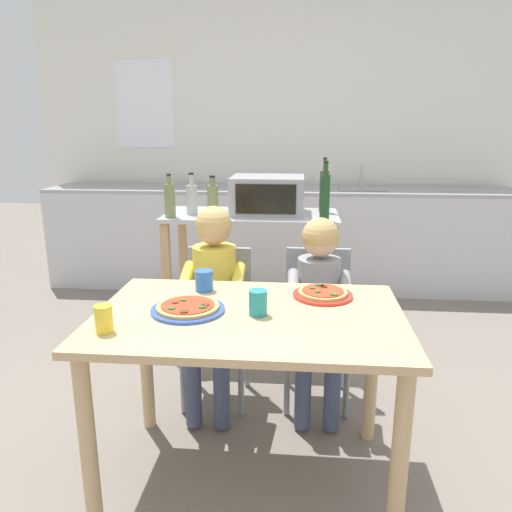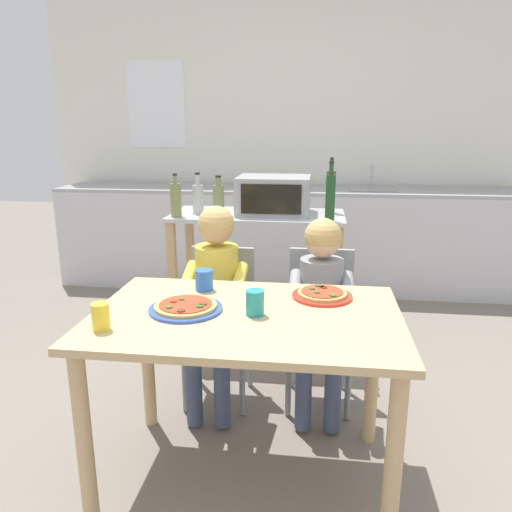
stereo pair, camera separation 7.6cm
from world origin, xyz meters
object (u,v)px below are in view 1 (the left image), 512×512
Objects in this scene: kitchen_island_cart at (252,259)px; dining_table at (249,341)px; child_in_grey_shirt at (319,293)px; drinking_cup_yellow at (104,319)px; bottle_dark_olive_oil at (325,196)px; pizza_plate_red_rimmed at (323,294)px; pizza_plate_blue_rimmed at (188,308)px; dining_chair_left at (218,313)px; drinking_cup_teal at (258,303)px; drinking_cup_blue at (204,281)px; bottle_tall_green_wine at (213,200)px; bottle_brown_beer at (324,191)px; toaster_oven at (268,195)px; bottle_squat_spirits at (170,200)px; child_in_yellow_shirt at (213,286)px; dining_chair_right at (317,314)px; bottle_slim_sauce at (192,198)px.

kitchen_island_cart reaches higher than dining_table.
drinking_cup_yellow is (-0.78, -0.79, 0.15)m from child_in_grey_shirt.
bottle_dark_olive_oil is 0.96m from pizza_plate_red_rimmed.
pizza_plate_blue_rimmed is (-0.53, -0.57, 0.12)m from child_in_grey_shirt.
drinking_cup_teal reaches higher than dining_chair_left.
dining_chair_left is 8.81× the size of drinking_cup_blue.
kitchen_island_cart is 0.67m from bottle_dark_olive_oil.
pizza_plate_blue_rimmed is (0.11, -1.23, -0.24)m from bottle_tall_green_wine.
bottle_brown_beer is (0.46, 0.10, 0.44)m from kitchen_island_cart.
dining_table is 0.17m from drinking_cup_teal.
pizza_plate_red_rimmed is at bearing -92.30° from bottle_brown_beer.
toaster_oven is at bearing 72.50° from dining_chair_left.
child_in_grey_shirt is 10.14× the size of drinking_cup_yellow.
bottle_brown_beer is 3.85× the size of drinking_cup_blue.
pizza_plate_red_rimmed is at bearing -46.36° from bottle_squat_spirits.
bottle_dark_olive_oil reaches higher than drinking_cup_yellow.
bottle_brown_beer is 0.34× the size of child_in_yellow_shirt.
dining_chair_right is 0.81× the size of child_in_grey_shirt.
drinking_cup_teal is (0.26, -0.26, 0.00)m from drinking_cup_blue.
bottle_tall_green_wine reaches higher than child_in_grey_shirt.
drinking_cup_yellow is (-0.25, -0.77, 0.13)m from child_in_yellow_shirt.
pizza_plate_blue_rimmed is (-0.24, -0.00, 0.13)m from dining_table.
dining_chair_left is 3.20× the size of pizza_plate_red_rimmed.
dining_table is 0.60m from child_in_yellow_shirt.
dining_chair_right is (0.53, 0.03, 0.00)m from dining_chair_left.
pizza_plate_red_rimmed is at bearing -90.00° from child_in_grey_shirt.
pizza_plate_blue_rimmed is at bearing -127.45° from dining_chair_right.
toaster_oven is at bearing 115.07° from dining_chair_right.
bottle_brown_beer is at bearing 10.74° from bottle_slim_sauce.
child_in_grey_shirt is (-0.05, -0.87, -0.40)m from bottle_brown_beer.
bottle_slim_sauce is (-0.38, -0.06, 0.41)m from kitchen_island_cart.
dining_chair_right is (0.42, -0.65, -0.12)m from kitchen_island_cart.
bottle_tall_green_wine is (0.14, -0.05, 0.00)m from bottle_slim_sauce.
dining_chair_right is (-0.04, -0.44, -0.57)m from bottle_dark_olive_oil.
child_in_grey_shirt is 0.79m from pizza_plate_blue_rimmed.
drinking_cup_blue is at bearing -82.43° from bottle_tall_green_wine.
toaster_oven is at bearing 21.70° from bottle_tall_green_wine.
bottle_brown_beer reaches higher than drinking_cup_teal.
kitchen_island_cart is 11.33× the size of drinking_cup_yellow.
dining_chair_right reaches higher than dining_table.
kitchen_island_cart is at bearing 80.08° from dining_chair_left.
bottle_dark_olive_oil is 1.22× the size of pizza_plate_blue_rimmed.
child_in_yellow_shirt is at bearing 148.55° from pizza_plate_red_rimmed.
bottle_slim_sauce is 1.05× the size of bottle_tall_green_wine.
bottle_tall_green_wine is 0.99m from dining_chair_right.
bottle_dark_olive_oil is 0.29× the size of dining_table.
drinking_cup_teal is (0.65, -1.18, -0.21)m from bottle_squat_spirits.
pizza_plate_blue_rimmed is at bearing -72.41° from bottle_squat_spirits.
drinking_cup_teal is at bearing -63.68° from child_in_yellow_shirt.
dining_table is (0.02, -1.37, -0.39)m from toaster_oven.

